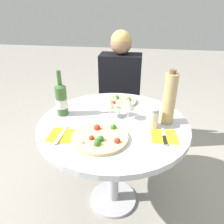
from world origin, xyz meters
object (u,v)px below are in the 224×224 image
(chair_behind_diner, at_px, (120,105))
(tall_carafe, at_px, (169,99))
(dining_table, at_px, (113,136))
(pizza_large, at_px, (100,137))
(wine_bottle, at_px, (62,99))
(seated_diner, at_px, (119,102))

(chair_behind_diner, distance_m, tall_carafe, 1.00)
(dining_table, xyz_separation_m, tall_carafe, (0.34, 0.05, 0.28))
(dining_table, relative_size, pizza_large, 3.02)
(chair_behind_diner, height_order, pizza_large, chair_behind_diner)
(pizza_large, distance_m, tall_carafe, 0.49)
(wine_bottle, height_order, tall_carafe, tall_carafe)
(wine_bottle, bearing_deg, dining_table, -8.84)
(wine_bottle, bearing_deg, pizza_large, -39.79)
(wine_bottle, relative_size, tall_carafe, 0.89)
(dining_table, height_order, pizza_large, pizza_large)
(seated_diner, distance_m, tall_carafe, 0.84)
(chair_behind_diner, xyz_separation_m, pizza_large, (-0.01, -1.05, 0.30))
(pizza_large, xyz_separation_m, wine_bottle, (-0.32, 0.26, 0.10))
(dining_table, bearing_deg, chair_behind_diner, 92.81)
(wine_bottle, distance_m, tall_carafe, 0.71)
(pizza_large, bearing_deg, dining_table, 77.05)
(seated_diner, height_order, wine_bottle, seated_diner)
(tall_carafe, bearing_deg, dining_table, -172.01)
(pizza_large, bearing_deg, tall_carafe, 33.07)
(seated_diner, xyz_separation_m, pizza_large, (-0.01, -0.91, 0.20))
(tall_carafe, bearing_deg, pizza_large, -146.93)
(dining_table, height_order, seated_diner, seated_diner)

